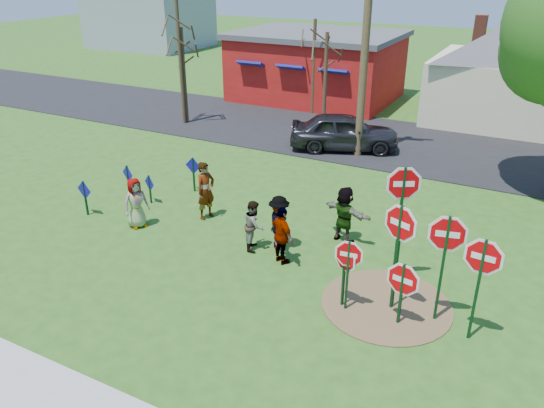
{
  "coord_description": "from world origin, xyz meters",
  "views": [
    {
      "loc": [
        6.99,
        -11.9,
        7.77
      ],
      "look_at": [
        0.31,
        0.94,
        1.05
      ],
      "focal_mm": 35.0,
      "sensor_mm": 36.0,
      "label": 1
    }
  ],
  "objects_px": {
    "stop_sign_d": "(446,243)",
    "person_a": "(136,203)",
    "stop_sign_c": "(399,234)",
    "stop_sign_b": "(402,196)",
    "person_b": "(206,191)",
    "suv": "(344,131)",
    "stop_sign_a": "(345,263)",
    "utility_pole": "(367,25)"
  },
  "relations": [
    {
      "from": "stop_sign_a",
      "to": "person_a",
      "type": "relative_size",
      "value": 1.11
    },
    {
      "from": "stop_sign_b",
      "to": "person_a",
      "type": "xyz_separation_m",
      "value": [
        -8.12,
        -0.55,
        -1.68
      ]
    },
    {
      "from": "suv",
      "to": "person_a",
      "type": "bearing_deg",
      "value": 140.28
    },
    {
      "from": "stop_sign_b",
      "to": "suv",
      "type": "bearing_deg",
      "value": 88.97
    },
    {
      "from": "person_a",
      "to": "utility_pole",
      "type": "bearing_deg",
      "value": 1.57
    },
    {
      "from": "stop_sign_b",
      "to": "stop_sign_c",
      "type": "bearing_deg",
      "value": -104.46
    },
    {
      "from": "stop_sign_b",
      "to": "person_a",
      "type": "height_order",
      "value": "stop_sign_b"
    },
    {
      "from": "stop_sign_d",
      "to": "suv",
      "type": "relative_size",
      "value": 0.61
    },
    {
      "from": "stop_sign_c",
      "to": "person_a",
      "type": "height_order",
      "value": "stop_sign_c"
    },
    {
      "from": "stop_sign_d",
      "to": "person_a",
      "type": "bearing_deg",
      "value": 164.59
    },
    {
      "from": "stop_sign_d",
      "to": "suv",
      "type": "height_order",
      "value": "stop_sign_d"
    },
    {
      "from": "person_b",
      "to": "suv",
      "type": "height_order",
      "value": "person_b"
    },
    {
      "from": "person_a",
      "to": "stop_sign_c",
      "type": "bearing_deg",
      "value": -69.71
    },
    {
      "from": "stop_sign_b",
      "to": "person_a",
      "type": "bearing_deg",
      "value": 155.43
    },
    {
      "from": "stop_sign_b",
      "to": "stop_sign_d",
      "type": "bearing_deg",
      "value": -67.57
    },
    {
      "from": "suv",
      "to": "utility_pole",
      "type": "height_order",
      "value": "utility_pole"
    },
    {
      "from": "stop_sign_b",
      "to": "stop_sign_d",
      "type": "xyz_separation_m",
      "value": [
        1.31,
        -1.06,
        -0.44
      ]
    },
    {
      "from": "stop_sign_d",
      "to": "person_a",
      "type": "relative_size",
      "value": 1.75
    },
    {
      "from": "stop_sign_a",
      "to": "stop_sign_b",
      "type": "xyz_separation_m",
      "value": [
        0.83,
        1.57,
        1.28
      ]
    },
    {
      "from": "stop_sign_a",
      "to": "suv",
      "type": "relative_size",
      "value": 0.38
    },
    {
      "from": "stop_sign_d",
      "to": "utility_pole",
      "type": "distance_m",
      "value": 11.99
    },
    {
      "from": "person_b",
      "to": "suv",
      "type": "xyz_separation_m",
      "value": [
        1.58,
        8.53,
        -0.11
      ]
    },
    {
      "from": "stop_sign_a",
      "to": "utility_pole",
      "type": "xyz_separation_m",
      "value": [
        -3.3,
        10.66,
        4.19
      ]
    },
    {
      "from": "utility_pole",
      "to": "person_a",
      "type": "bearing_deg",
      "value": -112.46
    },
    {
      "from": "stop_sign_c",
      "to": "person_b",
      "type": "distance_m",
      "value": 7.2
    },
    {
      "from": "person_a",
      "to": "suv",
      "type": "relative_size",
      "value": 0.35
    },
    {
      "from": "stop_sign_a",
      "to": "stop_sign_b",
      "type": "height_order",
      "value": "stop_sign_b"
    },
    {
      "from": "stop_sign_d",
      "to": "stop_sign_c",
      "type": "bearing_deg",
      "value": 169.68
    },
    {
      "from": "stop_sign_a",
      "to": "stop_sign_d",
      "type": "relative_size",
      "value": 0.63
    },
    {
      "from": "stop_sign_a",
      "to": "suv",
      "type": "height_order",
      "value": "stop_sign_a"
    },
    {
      "from": "person_b",
      "to": "stop_sign_c",
      "type": "bearing_deg",
      "value": -92.5
    },
    {
      "from": "stop_sign_a",
      "to": "person_a",
      "type": "bearing_deg",
      "value": -162.54
    },
    {
      "from": "stop_sign_c",
      "to": "person_b",
      "type": "height_order",
      "value": "stop_sign_c"
    },
    {
      "from": "person_b",
      "to": "stop_sign_b",
      "type": "bearing_deg",
      "value": -84.04
    },
    {
      "from": "stop_sign_c",
      "to": "person_a",
      "type": "distance_m",
      "value": 8.5
    },
    {
      "from": "stop_sign_a",
      "to": "stop_sign_d",
      "type": "distance_m",
      "value": 2.35
    },
    {
      "from": "person_a",
      "to": "stop_sign_d",
      "type": "bearing_deg",
      "value": -69.08
    },
    {
      "from": "stop_sign_c",
      "to": "person_b",
      "type": "xyz_separation_m",
      "value": [
        -6.8,
        2.1,
        -1.07
      ]
    },
    {
      "from": "stop_sign_a",
      "to": "person_b",
      "type": "xyz_separation_m",
      "value": [
        -5.7,
        2.57,
        -0.26
      ]
    },
    {
      "from": "stop_sign_b",
      "to": "person_b",
      "type": "xyz_separation_m",
      "value": [
        -6.53,
        1.0,
        -1.54
      ]
    },
    {
      "from": "stop_sign_d",
      "to": "utility_pole",
      "type": "relative_size",
      "value": 0.28
    },
    {
      "from": "person_b",
      "to": "stop_sign_a",
      "type": "bearing_deg",
      "value": -99.62
    }
  ]
}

